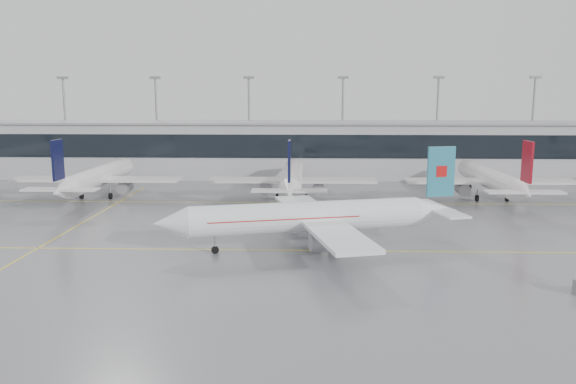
{
  "coord_description": "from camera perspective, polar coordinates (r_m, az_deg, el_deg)",
  "views": [
    {
      "loc": [
        2.5,
        -64.86,
        18.36
      ],
      "look_at": [
        0.0,
        12.0,
        5.0
      ],
      "focal_mm": 35.0,
      "sensor_mm": 36.0,
      "label": 1
    }
  ],
  "objects": [
    {
      "name": "terminal_glass",
      "position": [
        119.83,
        0.66,
        4.66
      ],
      "size": [
        180.0,
        0.2,
        5.0
      ],
      "primitive_type": "cube",
      "color": "black",
      "rests_on": "ground"
    },
    {
      "name": "parked_jet_b",
      "position": [
        106.45,
        -18.79,
        1.42
      ],
      "size": [
        29.64,
        36.96,
        11.72
      ],
      "rotation": [
        0.0,
        0.0,
        1.57
      ],
      "color": "silver",
      "rests_on": "ground"
    },
    {
      "name": "taxi_line_main",
      "position": [
        67.45,
        -0.33,
        -5.93
      ],
      "size": [
        120.0,
        0.25,
        0.01
      ],
      "primitive_type": "cube",
      "color": "yellow",
      "rests_on": "ground"
    },
    {
      "name": "ground",
      "position": [
        67.45,
        -0.33,
        -5.94
      ],
      "size": [
        320.0,
        320.0,
        0.0
      ],
      "primitive_type": "plane",
      "color": "slate",
      "rests_on": "ground"
    },
    {
      "name": "air_canada_jet",
      "position": [
        67.72,
        2.96,
        -2.55
      ],
      "size": [
        37.46,
        30.74,
        12.03
      ],
      "rotation": [
        0.0,
        0.0,
        3.39
      ],
      "color": "white",
      "rests_on": "ground"
    },
    {
      "name": "taxi_line_north",
      "position": [
        96.65,
        0.35,
        -1.09
      ],
      "size": [
        120.0,
        0.25,
        0.01
      ],
      "primitive_type": "cube",
      "color": "yellow",
      "rests_on": "ground"
    },
    {
      "name": "terminal_roof",
      "position": [
        127.03,
        0.74,
        7.08
      ],
      "size": [
        182.0,
        16.0,
        0.4
      ],
      "primitive_type": "cube",
      "color": "gray",
      "rests_on": "ground"
    },
    {
      "name": "light_masts",
      "position": [
        132.98,
        0.79,
        7.69
      ],
      "size": [
        156.4,
        1.0,
        22.6
      ],
      "color": "gray",
      "rests_on": "ground"
    },
    {
      "name": "parked_jet_d",
      "position": [
        104.8,
        19.91,
        1.23
      ],
      "size": [
        29.64,
        36.96,
        11.72
      ],
      "rotation": [
        0.0,
        0.0,
        1.57
      ],
      "color": "silver",
      "rests_on": "ground"
    },
    {
      "name": "terminal",
      "position": [
        127.49,
        0.73,
        4.29
      ],
      "size": [
        180.0,
        15.0,
        12.0
      ],
      "primitive_type": "cube",
      "color": "#A9A9AD",
      "rests_on": "ground"
    },
    {
      "name": "parked_jet_c",
      "position": [
        99.66,
        0.4,
        1.4
      ],
      "size": [
        29.64,
        36.96,
        11.72
      ],
      "rotation": [
        0.0,
        0.0,
        1.57
      ],
      "color": "silver",
      "rests_on": "ground"
    },
    {
      "name": "taxi_line_cross",
      "position": [
        88.15,
        -19.84,
        -2.76
      ],
      "size": [
        0.25,
        60.0,
        0.01
      ],
      "primitive_type": "cube",
      "color": "yellow",
      "rests_on": "ground"
    }
  ]
}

